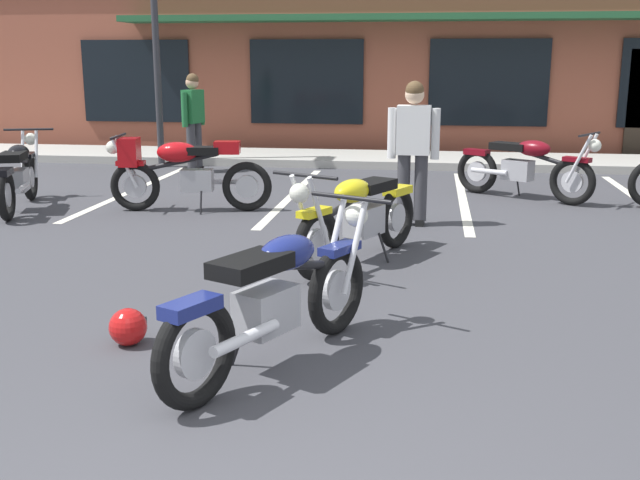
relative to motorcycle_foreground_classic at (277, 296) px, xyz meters
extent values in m
plane|color=#3D3D42|center=(0.18, 1.66, -0.46)|extent=(80.00, 80.00, 0.00)
cube|color=#A8A59E|center=(0.18, 9.81, -0.39)|extent=(22.00, 1.80, 0.14)
cube|color=brown|center=(0.18, 14.01, 1.28)|extent=(18.31, 5.49, 3.49)
cube|color=black|center=(-5.31, 11.22, 0.99)|extent=(2.34, 0.06, 1.70)
cube|color=black|center=(-1.65, 11.22, 0.99)|extent=(2.34, 0.06, 1.70)
cube|color=black|center=(2.01, 11.22, 0.99)|extent=(2.34, 0.06, 1.70)
cube|color=#235933|center=(0.18, 10.81, 2.23)|extent=(10.99, 0.90, 0.12)
cube|color=silver|center=(-3.45, 6.21, -0.46)|extent=(0.12, 4.80, 0.01)
cube|color=silver|center=(-1.03, 6.21, -0.46)|extent=(0.12, 4.80, 0.01)
cube|color=silver|center=(1.39, 6.21, -0.46)|extent=(0.12, 4.80, 0.01)
torus|color=black|center=(-0.33, -0.67, -0.14)|extent=(0.37, 0.62, 0.64)
cylinder|color=#B7B7BC|center=(-0.33, -0.67, -0.14)|extent=(0.18, 0.29, 0.29)
torus|color=black|center=(0.30, 0.63, -0.14)|extent=(0.37, 0.62, 0.64)
cylinder|color=#B7B7BC|center=(0.30, 0.63, -0.14)|extent=(0.18, 0.29, 0.29)
cylinder|color=silver|center=(0.27, 0.76, 0.18)|extent=(0.18, 0.31, 0.66)
cylinder|color=silver|center=(0.43, 0.68, 0.18)|extent=(0.18, 0.31, 0.66)
cylinder|color=black|center=(0.38, 0.79, 0.50)|extent=(0.61, 0.32, 0.03)
sphere|color=silver|center=(0.42, 0.86, 0.36)|extent=(0.23, 0.23, 0.17)
cube|color=navy|center=(0.32, 0.66, 0.16)|extent=(0.28, 0.38, 0.06)
cube|color=#9E9EA3|center=(-0.05, -0.09, -0.06)|extent=(0.39, 0.46, 0.28)
cylinder|color=silver|center=(-0.08, -0.49, -0.10)|extent=(0.30, 0.53, 0.07)
cylinder|color=black|center=(0.04, 0.09, 0.18)|extent=(0.47, 0.87, 0.26)
ellipsoid|color=navy|center=(0.05, 0.11, 0.26)|extent=(0.44, 0.55, 0.22)
cube|color=black|center=(-0.11, -0.22, 0.26)|extent=(0.48, 0.59, 0.10)
cube|color=navy|center=(-0.34, -0.69, 0.14)|extent=(0.30, 0.39, 0.08)
cylinder|color=black|center=(-0.24, -0.08, -0.32)|extent=(0.13, 0.08, 0.29)
torus|color=black|center=(0.60, 3.24, -0.14)|extent=(0.37, 0.62, 0.64)
cylinder|color=#B7B7BC|center=(0.60, 3.24, -0.14)|extent=(0.18, 0.28, 0.29)
torus|color=black|center=(-0.03, 1.94, -0.14)|extent=(0.37, 0.62, 0.64)
cylinder|color=#B7B7BC|center=(-0.03, 1.94, -0.14)|extent=(0.18, 0.28, 0.29)
cylinder|color=silver|center=(0.00, 1.81, 0.18)|extent=(0.18, 0.31, 0.66)
cylinder|color=silver|center=(-0.16, 1.89, 0.18)|extent=(0.18, 0.31, 0.66)
cylinder|color=black|center=(-0.11, 1.78, 0.50)|extent=(0.61, 0.32, 0.03)
sphere|color=silver|center=(-0.15, 1.71, 0.36)|extent=(0.23, 0.23, 0.17)
cube|color=yellow|center=(-0.05, 1.91, 0.16)|extent=(0.28, 0.38, 0.06)
cube|color=#9E9EA3|center=(0.32, 2.66, -0.06)|extent=(0.39, 0.46, 0.28)
cylinder|color=silver|center=(0.36, 3.06, -0.10)|extent=(0.31, 0.52, 0.07)
cylinder|color=black|center=(0.23, 2.48, 0.18)|extent=(0.47, 0.87, 0.26)
ellipsoid|color=yellow|center=(0.22, 2.46, 0.26)|extent=(0.45, 0.55, 0.22)
cube|color=black|center=(0.38, 2.79, 0.26)|extent=(0.48, 0.59, 0.10)
cube|color=yellow|center=(0.61, 3.25, 0.14)|extent=(0.30, 0.39, 0.08)
cylinder|color=black|center=(0.51, 2.65, -0.32)|extent=(0.13, 0.08, 0.29)
torus|color=black|center=(-4.12, 3.89, -0.14)|extent=(0.29, 0.64, 0.64)
cylinder|color=#B7B7BC|center=(-4.12, 3.89, -0.14)|extent=(0.15, 0.29, 0.29)
torus|color=black|center=(-4.56, 5.26, -0.14)|extent=(0.29, 0.64, 0.64)
cylinder|color=#B7B7BC|center=(-4.56, 5.26, -0.14)|extent=(0.15, 0.29, 0.29)
cylinder|color=silver|center=(-4.68, 5.33, 0.18)|extent=(0.14, 0.32, 0.66)
cylinder|color=silver|center=(-4.50, 5.38, 0.18)|extent=(0.14, 0.32, 0.66)
cylinder|color=black|center=(-4.61, 5.43, 0.50)|extent=(0.64, 0.23, 0.03)
sphere|color=silver|center=(-4.64, 5.51, 0.36)|extent=(0.21, 0.21, 0.17)
cube|color=black|center=(-4.57, 5.30, 0.16)|extent=(0.24, 0.39, 0.06)
cube|color=#9E9EA3|center=(-4.31, 4.50, -0.06)|extent=(0.35, 0.45, 0.28)
cylinder|color=silver|center=(-4.07, 4.19, -0.10)|extent=(0.24, 0.54, 0.07)
cylinder|color=black|center=(-4.37, 4.69, 0.18)|extent=(0.35, 0.91, 0.26)
ellipsoid|color=black|center=(-4.38, 4.71, 0.26)|extent=(0.39, 0.54, 0.22)
cube|color=black|center=(-4.27, 4.37, 0.26)|extent=(0.43, 0.58, 0.10)
cube|color=black|center=(-4.11, 3.87, 0.14)|extent=(0.26, 0.39, 0.08)
cylinder|color=black|center=(-4.46, 4.38, -0.32)|extent=(0.14, 0.06, 0.29)
torus|color=black|center=(1.60, 6.72, -0.14)|extent=(0.59, 0.43, 0.64)
cylinder|color=#B7B7BC|center=(1.60, 6.72, -0.14)|extent=(0.27, 0.21, 0.29)
torus|color=black|center=(2.81, 5.94, -0.14)|extent=(0.59, 0.43, 0.64)
cylinder|color=#B7B7BC|center=(2.81, 5.94, -0.14)|extent=(0.27, 0.21, 0.29)
cylinder|color=silver|center=(2.95, 5.96, 0.18)|extent=(0.30, 0.21, 0.66)
cylinder|color=silver|center=(2.85, 5.81, 0.18)|extent=(0.30, 0.21, 0.66)
cylinder|color=black|center=(2.96, 5.84, 0.50)|extent=(0.39, 0.57, 0.03)
sphere|color=silver|center=(3.03, 5.79, 0.36)|extent=(0.24, 0.24, 0.17)
cube|color=maroon|center=(2.85, 5.91, 0.16)|extent=(0.38, 0.31, 0.06)
cube|color=#9E9EA3|center=(2.14, 6.37, -0.06)|extent=(0.47, 0.42, 0.28)
cylinder|color=silver|center=(1.76, 6.45, -0.10)|extent=(0.50, 0.36, 0.07)
cylinder|color=black|center=(2.31, 6.26, 0.18)|extent=(0.82, 0.56, 0.26)
ellipsoid|color=maroon|center=(2.33, 6.25, 0.26)|extent=(0.54, 0.48, 0.22)
cube|color=black|center=(2.02, 6.45, 0.26)|extent=(0.59, 0.52, 0.10)
cube|color=maroon|center=(1.59, 6.73, 0.14)|extent=(0.39, 0.33, 0.08)
cylinder|color=black|center=(2.18, 6.56, -0.32)|extent=(0.09, 0.13, 0.29)
torus|color=black|center=(-1.39, 4.92, -0.14)|extent=(0.65, 0.18, 0.64)
cylinder|color=#B7B7BC|center=(-1.39, 4.92, -0.14)|extent=(0.29, 0.10, 0.29)
torus|color=black|center=(-2.82, 4.73, -0.14)|extent=(0.65, 0.18, 0.64)
cylinder|color=#B7B7BC|center=(-2.82, 4.73, -0.14)|extent=(0.29, 0.10, 0.29)
cylinder|color=silver|center=(-2.91, 4.62, 0.18)|extent=(0.33, 0.09, 0.66)
cylinder|color=silver|center=(-2.93, 4.80, 0.18)|extent=(0.33, 0.09, 0.66)
cylinder|color=black|center=(-3.00, 4.70, 0.50)|extent=(0.12, 0.66, 0.03)
sphere|color=silver|center=(-3.08, 4.69, 0.36)|extent=(0.19, 0.19, 0.17)
cube|color=#B70F14|center=(-2.86, 4.72, 0.16)|extent=(0.38, 0.19, 0.06)
cube|color=#9E9EA3|center=(-2.03, 4.83, -0.06)|extent=(0.43, 0.29, 0.28)
cylinder|color=silver|center=(-1.68, 5.02, -0.10)|extent=(0.55, 0.14, 0.07)
cylinder|color=black|center=(-2.22, 4.80, 0.18)|extent=(0.94, 0.18, 0.26)
ellipsoid|color=#B70F14|center=(-2.26, 4.80, 0.30)|extent=(0.56, 0.37, 0.26)
cube|color=#B70F14|center=(-2.87, 4.72, 0.30)|extent=(0.28, 0.31, 0.36)
cube|color=black|center=(-1.93, 4.84, 0.32)|extent=(0.43, 0.29, 0.10)
cube|color=#B70F14|center=(-1.63, 4.88, 0.36)|extent=(0.34, 0.24, 0.16)
cylinder|color=black|center=(-1.93, 4.66, -0.32)|extent=(0.04, 0.14, 0.29)
cube|color=black|center=(-3.20, 8.15, -0.42)|extent=(0.26, 0.17, 0.08)
cube|color=black|center=(-3.14, 8.34, -0.42)|extent=(0.26, 0.17, 0.08)
cylinder|color=#38383D|center=(-3.16, 8.14, 0.00)|extent=(0.19, 0.19, 0.80)
cylinder|color=#38383D|center=(-3.10, 8.33, 0.00)|extent=(0.19, 0.19, 0.80)
cube|color=#1E6633|center=(-3.13, 8.23, 0.66)|extent=(0.32, 0.43, 0.56)
cylinder|color=#1E6633|center=(-3.20, 7.99, 0.62)|extent=(0.12, 0.12, 0.58)
cylinder|color=#1E6633|center=(-3.06, 8.47, 0.62)|extent=(0.12, 0.12, 0.58)
sphere|color=tan|center=(-3.13, 8.23, 1.06)|extent=(0.27, 0.27, 0.22)
sphere|color=brown|center=(-3.12, 8.23, 1.11)|extent=(0.26, 0.26, 0.21)
cube|color=black|center=(0.63, 4.40, -0.42)|extent=(0.11, 0.24, 0.08)
cube|color=black|center=(0.83, 4.39, -0.42)|extent=(0.11, 0.24, 0.08)
cylinder|color=#38383D|center=(0.63, 4.36, 0.00)|extent=(0.16, 0.16, 0.80)
cylinder|color=#38383D|center=(0.83, 4.35, 0.00)|extent=(0.16, 0.16, 0.80)
cube|color=silver|center=(0.73, 4.36, 0.66)|extent=(0.39, 0.24, 0.56)
cylinder|color=silver|center=(0.48, 4.37, 0.62)|extent=(0.10, 0.10, 0.58)
cylinder|color=silver|center=(0.98, 4.34, 0.62)|extent=(0.10, 0.10, 0.58)
sphere|color=beige|center=(0.73, 4.36, 1.06)|extent=(0.23, 0.23, 0.22)
sphere|color=brown|center=(0.73, 4.35, 1.11)|extent=(0.22, 0.22, 0.21)
sphere|color=#B71414|center=(-1.08, 0.19, -0.33)|extent=(0.26, 0.26, 0.26)
cube|color=black|center=(-1.08, 0.29, -0.34)|extent=(0.18, 0.03, 0.09)
cylinder|color=#2D2D33|center=(-3.91, 8.71, 2.08)|extent=(0.12, 0.12, 5.09)
camera|label=1|loc=(0.94, -4.49, 1.46)|focal=42.72mm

